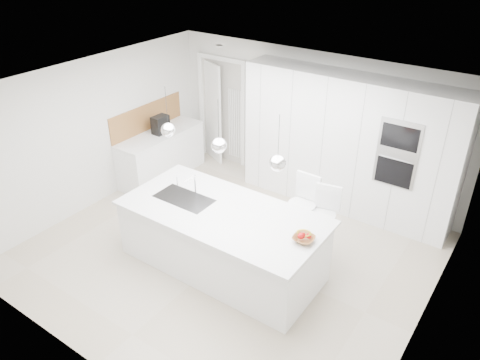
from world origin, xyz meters
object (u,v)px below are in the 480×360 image
Objects in this scene: espresso_machine at (160,125)px; bar_stool_left at (301,216)px; bar_stool_right at (321,225)px; island_base at (221,241)px; fruit_bowl at (304,239)px.

bar_stool_left is (3.26, -0.56, -0.46)m from espresso_machine.
espresso_machine is at bearing 171.23° from bar_stool_left.
island_base is at bearing -149.24° from bar_stool_right.
espresso_machine is 0.29× the size of bar_stool_right.
espresso_machine is 3.66m from bar_stool_right.
bar_stool_right is at bearing 100.54° from fruit_bowl.
island_base is at bearing -126.06° from bar_stool_left.
espresso_machine is 0.27× the size of bar_stool_left.
fruit_bowl reaches higher than island_base.
bar_stool_left is 0.33m from bar_stool_right.
espresso_machine reaches higher than bar_stool_right.
bar_stool_right is at bearing -0.67° from bar_stool_left.
espresso_machine is (-3.75, 1.45, 0.13)m from fruit_bowl.
bar_stool_left is at bearing -8.22° from espresso_machine.
fruit_bowl is 0.23× the size of bar_stool_right.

